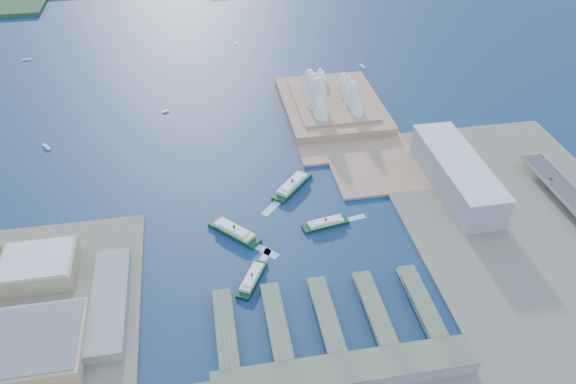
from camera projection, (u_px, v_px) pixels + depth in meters
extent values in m
plane|color=#0F2346|center=(293.00, 260.00, 529.46)|extent=(3000.00, 3000.00, 0.00)
cube|color=gray|center=(556.00, 265.00, 522.55)|extent=(240.00, 500.00, 3.00)
cube|color=tan|center=(337.00, 116.00, 748.17)|extent=(135.00, 220.00, 3.00)
cube|color=#99999F|center=(457.00, 174.00, 607.22)|extent=(45.00, 155.00, 35.00)
cube|color=gray|center=(345.00, 373.00, 419.86)|extent=(200.00, 28.00, 12.00)
imported|color=slate|center=(551.00, 179.00, 608.76)|extent=(1.85, 4.56, 1.32)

